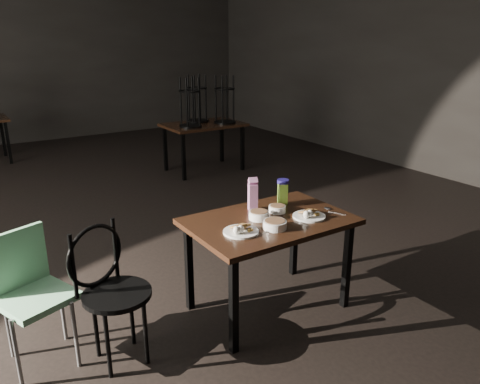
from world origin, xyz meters
TOP-DOWN VIEW (x-y plane):
  - room at (-0.06, 0.01)m, footprint 12.00×12.04m
  - main_table at (0.65, -1.58)m, footprint 1.20×0.80m
  - plate_left at (0.33, -1.68)m, footprint 0.25×0.25m
  - plate_right at (0.92, -1.71)m, footprint 0.25×0.25m
  - bowl_near at (0.58, -1.53)m, footprint 0.15×0.15m
  - bowl_far at (0.78, -1.49)m, footprint 0.13×0.13m
  - bowl_big at (0.57, -1.74)m, footprint 0.17×0.17m
  - juice_carton at (0.65, -1.35)m, footprint 0.08×0.08m
  - water_bottle at (0.92, -1.38)m, footprint 0.12×0.12m
  - spoon at (1.16, -1.67)m, footprint 0.06×0.22m
  - bentwood_chair at (-0.56, -1.49)m, footprint 0.49×0.48m
  - school_chair at (-1.00, -1.24)m, footprint 0.53×0.53m
  - bg_table_right at (2.17, 2.19)m, footprint 1.20×0.80m

SIDE VIEW (x-z plane):
  - school_chair at x=-1.00m, z-range 0.09..0.98m
  - bentwood_chair at x=-0.56m, z-range 0.09..1.01m
  - main_table at x=0.65m, z-range 0.30..1.05m
  - spoon at x=1.16m, z-range 0.75..0.76m
  - plate_right at x=0.92m, z-range 0.73..0.81m
  - plate_left at x=0.33m, z-range 0.73..0.81m
  - bg_table_right at x=2.17m, z-range 0.04..1.52m
  - bowl_far at x=0.78m, z-range 0.75..0.80m
  - bowl_big at x=0.57m, z-range 0.75..0.81m
  - bowl_near at x=0.58m, z-range 0.75..0.81m
  - water_bottle at x=0.92m, z-range 0.75..0.96m
  - juice_carton at x=0.65m, z-range 0.74..1.01m
  - room at x=-0.06m, z-range 0.72..3.94m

